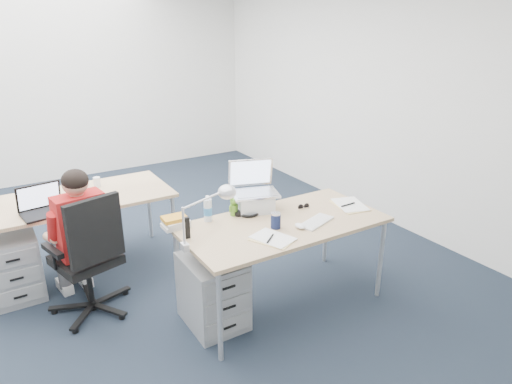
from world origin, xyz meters
The scene contains 24 objects.
floor centered at (0.00, 0.00, 0.00)m, with size 7.00×7.00×0.00m, color black.
room centered at (0.00, 0.00, 1.71)m, with size 6.02×7.02×2.80m.
desk_near centered at (1.00, -0.82, 0.68)m, with size 1.60×0.80×0.73m.
desk_far centered at (-0.25, 0.59, 0.68)m, with size 1.60×0.80×0.73m.
office_chair centered at (-0.35, -0.13, 0.29)m, with size 0.79×0.79×1.02m.
seated_person centered at (-0.38, 0.04, 0.60)m, with size 0.39×0.66×1.18m.
drawer_pedestal_near centered at (0.40, -0.76, 0.28)m, with size 0.40×0.50×0.55m, color #A1A4A6.
drawer_pedestal_far centered at (-0.85, 0.46, 0.28)m, with size 0.40×0.50×0.55m, color #A1A4A6.
silver_laptop centered at (0.94, -0.50, 0.93)m, with size 0.37×0.30×0.40m, color silver, non-canonical shape.
wireless_keyboard centered at (1.21, -0.96, 0.74)m, with size 0.32×0.13×0.02m, color white.
computer_mouse centered at (1.04, -0.98, 0.75)m, with size 0.06×0.10×0.03m, color white.
headphones centered at (0.85, -0.54, 0.75)m, with size 0.24×0.19×0.04m, color black, non-canonical shape.
can_koozie centered at (0.89, -0.88, 0.79)m, with size 0.08×0.08×0.12m, color #131A3B.
water_bottle centered at (0.51, -0.49, 0.83)m, with size 0.07×0.07×0.21m, color silver.
bear_figurine centered at (0.73, -0.50, 0.81)m, with size 0.08×0.06×0.15m, color #3B7920, non-canonical shape.
book_stack centered at (0.25, -0.47, 0.77)m, with size 0.19×0.14×0.09m, color silver.
cordless_phone centered at (0.25, -0.68, 0.81)m, with size 0.04×0.03×0.16m, color black.
papers_left centered at (0.76, -1.03, 0.73)m, with size 0.21×0.29×0.01m, color #E2C883.
papers_right centered at (1.66, -0.85, 0.74)m, with size 0.22×0.32×0.01m, color #E2C883.
sunglasses centered at (1.31, -0.67, 0.74)m, with size 0.11×0.05×0.02m, color black, non-canonical shape.
desk_lamp centered at (0.29, -0.85, 0.94)m, with size 0.38×0.14×0.43m, color silver, non-canonical shape.
dark_laptop centered at (-0.55, 0.31, 0.86)m, with size 0.34×0.33×0.25m, color black, non-canonical shape.
far_cup centered at (-0.03, 0.77, 0.78)m, with size 0.06×0.06×0.09m, color white.
far_papers centered at (-0.60, 0.67, 0.73)m, with size 0.20×0.29×0.01m, color white.
Camera 1 is at (-0.88, -3.46, 2.20)m, focal length 32.00 mm.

